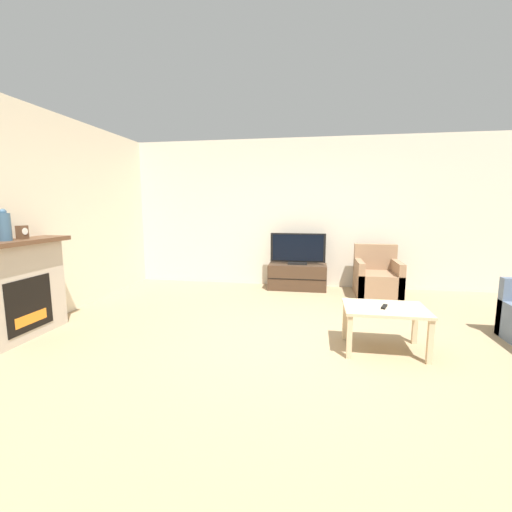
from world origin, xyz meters
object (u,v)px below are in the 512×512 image
(coffee_table, at_px, (385,314))
(tv_stand, at_px, (297,276))
(remote, at_px, (384,307))
(mantel_vase_centre_left, at_px, (4,226))
(armchair, at_px, (377,279))
(mantel_clock, at_px, (22,232))
(fireplace, at_px, (17,289))
(tv, at_px, (298,250))

(coffee_table, bearing_deg, tv_stand, 111.77)
(tv_stand, xyz_separation_m, remote, (1.00, -2.56, 0.25))
(mantel_vase_centre_left, xyz_separation_m, remote, (3.94, 0.42, -0.80))
(mantel_vase_centre_left, relative_size, tv_stand, 0.33)
(tv_stand, distance_m, armchair, 1.36)
(mantel_vase_centre_left, height_order, mantel_clock, mantel_vase_centre_left)
(tv_stand, bearing_deg, armchair, -10.51)
(fireplace, distance_m, remote, 3.97)
(mantel_vase_centre_left, height_order, tv_stand, mantel_vase_centre_left)
(fireplace, distance_m, mantel_vase_centre_left, 0.71)
(fireplace, height_order, remote, fireplace)
(tv, distance_m, coffee_table, 2.75)
(fireplace, xyz_separation_m, tv_stand, (2.96, 2.89, -0.35))
(tv_stand, bearing_deg, mantel_clock, -136.73)
(remote, bearing_deg, coffee_table, 75.05)
(mantel_vase_centre_left, relative_size, remote, 2.19)
(mantel_clock, bearing_deg, coffee_table, 3.24)
(remote, bearing_deg, armchair, 102.66)
(tv_stand, height_order, tv, tv)
(remote, bearing_deg, tv_stand, 132.14)
(coffee_table, xyz_separation_m, remote, (-0.01, -0.02, 0.08))
(mantel_vase_centre_left, relative_size, mantel_clock, 2.25)
(mantel_vase_centre_left, bearing_deg, mantel_clock, 89.80)
(tv, xyz_separation_m, armchair, (1.33, -0.24, -0.43))
(mantel_vase_centre_left, height_order, armchair, mantel_vase_centre_left)
(mantel_vase_centre_left, bearing_deg, coffee_table, 6.36)
(fireplace, distance_m, tv_stand, 4.15)
(fireplace, height_order, tv_stand, fireplace)
(mantel_vase_centre_left, distance_m, coffee_table, 4.07)
(mantel_vase_centre_left, distance_m, armchair, 5.17)
(coffee_table, bearing_deg, fireplace, -174.99)
(fireplace, bearing_deg, tv_stand, 44.35)
(mantel_clock, distance_m, coffee_table, 4.04)
(fireplace, distance_m, tv, 4.13)
(fireplace, bearing_deg, coffee_table, 5.01)
(armchair, bearing_deg, tv, 169.58)
(tv_stand, distance_m, coffee_table, 2.74)
(remote, bearing_deg, tv, 132.15)
(tv_stand, bearing_deg, fireplace, -135.65)
(tv_stand, distance_m, remote, 2.76)
(mantel_vase_centre_left, xyz_separation_m, coffee_table, (3.95, 0.44, -0.88))
(tv, height_order, armchair, tv)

